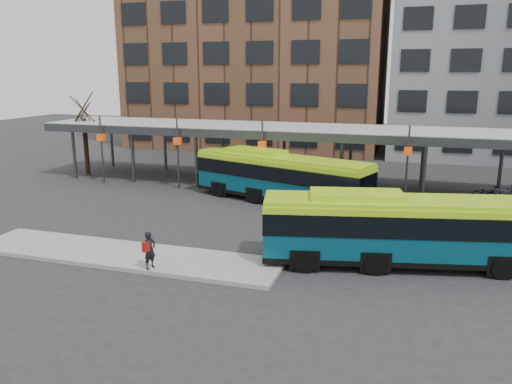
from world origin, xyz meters
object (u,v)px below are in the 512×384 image
(bus_rear, at_px, (280,176))
(pedestrian, at_px, (150,250))
(bus_front, at_px, (400,228))
(tree, at_px, (86,144))

(bus_rear, distance_m, pedestrian, 12.53)
(bus_front, height_order, bus_rear, bus_rear)
(tree, xyz_separation_m, bus_front, (23.93, -12.43, -0.82))
(tree, height_order, pedestrian, tree)
(bus_rear, bearing_deg, bus_front, -30.21)
(bus_rear, relative_size, pedestrian, 7.64)
(bus_front, xyz_separation_m, pedestrian, (-9.46, -3.78, -0.66))
(bus_front, distance_m, pedestrian, 10.21)
(bus_front, relative_size, bus_rear, 0.99)
(bus_rear, xyz_separation_m, pedestrian, (-2.14, -12.33, -0.69))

